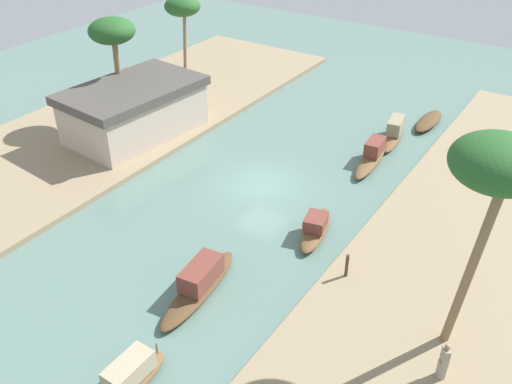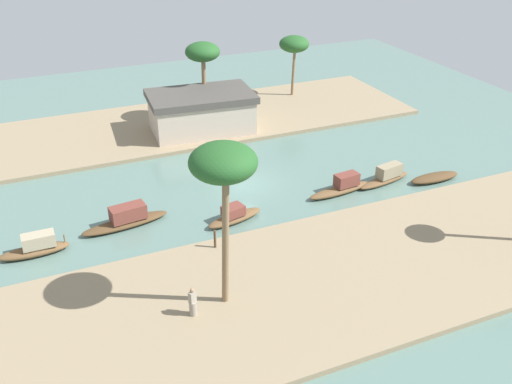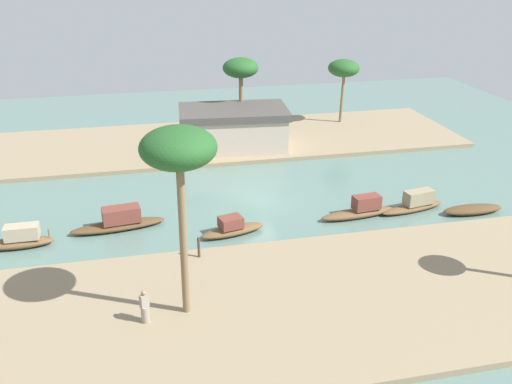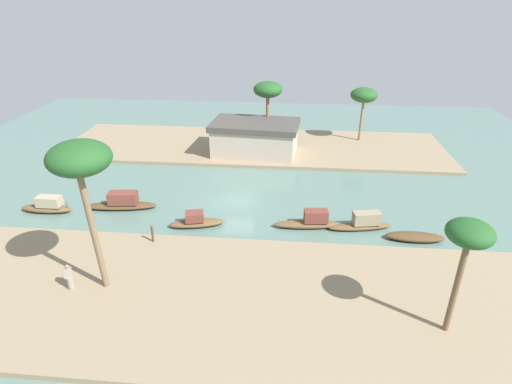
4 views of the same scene
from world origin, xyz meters
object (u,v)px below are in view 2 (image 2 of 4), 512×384
at_px(sampan_foreground, 36,247).
at_px(sampan_open_hull, 342,187).
at_px(sampan_near_left_bank, 386,176).
at_px(person_on_near_bank, 193,304).
at_px(sampan_with_red_awning, 126,219).
at_px(palm_tree_right_short, 294,45).
at_px(sampan_downstream_large, 435,178).
at_px(sampan_upstream_small, 234,216).
at_px(palm_tree_right_tall, 203,54).
at_px(palm_tree_left_near, 223,166).
at_px(mooring_post, 215,239).
at_px(riverside_building, 201,111).

bearing_deg(sampan_foreground, sampan_open_hull, -1.32).
relative_size(sampan_near_left_bank, person_on_near_bank, 2.93).
distance_m(sampan_with_red_awning, person_on_near_bank, 9.85).
relative_size(sampan_foreground, palm_tree_right_short, 0.68).
distance_m(sampan_downstream_large, sampan_near_left_bank, 3.45).
bearing_deg(sampan_upstream_small, sampan_downstream_large, -14.81).
relative_size(sampan_upstream_small, palm_tree_right_tall, 0.59).
xyz_separation_m(sampan_foreground, palm_tree_left_near, (8.13, -8.58, 7.22)).
xyz_separation_m(sampan_near_left_bank, palm_tree_right_short, (2.05, 18.52, 4.65)).
relative_size(sampan_with_red_awning, mooring_post, 4.93).
bearing_deg(sampan_with_red_awning, sampan_open_hull, -12.99).
xyz_separation_m(mooring_post, riverside_building, (4.98, 16.93, 1.06)).
bearing_deg(sampan_with_red_awning, sampan_upstream_small, -25.71).
distance_m(sampan_downstream_large, riverside_building, 19.06).
bearing_deg(sampan_foreground, person_on_near_bank, -54.04).
height_order(sampan_near_left_bank, palm_tree_right_short, palm_tree_right_short).
relative_size(sampan_upstream_small, mooring_post, 3.56).
height_order(palm_tree_left_near, palm_tree_right_short, palm_tree_left_near).
height_order(sampan_with_red_awning, sampan_near_left_bank, sampan_with_red_awning).
xyz_separation_m(sampan_upstream_small, sampan_foreground, (-11.49, 1.05, 0.09)).
distance_m(sampan_near_left_bank, person_on_near_bank, 18.69).
relative_size(sampan_near_left_bank, palm_tree_left_near, 0.53).
xyz_separation_m(mooring_post, palm_tree_left_near, (-1.15, -4.87, 6.85)).
relative_size(mooring_post, palm_tree_right_short, 0.20).
bearing_deg(sampan_downstream_large, palm_tree_left_near, -158.03).
bearing_deg(palm_tree_left_near, sampan_downstream_large, 21.42).
relative_size(sampan_near_left_bank, palm_tree_right_tall, 0.68).
xyz_separation_m(sampan_open_hull, person_on_near_bank, (-13.09, -8.31, 0.48)).
height_order(sampan_downstream_large, sampan_with_red_awning, sampan_with_red_awning).
relative_size(sampan_near_left_bank, riverside_building, 0.51).
bearing_deg(palm_tree_left_near, sampan_near_left_bank, 28.94).
relative_size(sampan_open_hull, palm_tree_right_tall, 0.73).
distance_m(sampan_near_left_bank, palm_tree_left_near, 18.50).
bearing_deg(riverside_building, sampan_foreground, -132.22).
bearing_deg(sampan_near_left_bank, sampan_downstream_large, -29.56).
bearing_deg(person_on_near_bank, sampan_near_left_bank, -4.80).
xyz_separation_m(palm_tree_right_short, riverside_building, (-10.83, -4.96, -3.22)).
relative_size(person_on_near_bank, palm_tree_right_tall, 0.23).
bearing_deg(sampan_near_left_bank, palm_tree_right_short, 73.06).
bearing_deg(palm_tree_right_tall, sampan_with_red_awning, -124.79).
bearing_deg(palm_tree_left_near, mooring_post, 76.74).
xyz_separation_m(sampan_near_left_bank, person_on_near_bank, (-16.69, -8.40, 0.45)).
relative_size(sampan_with_red_awning, palm_tree_left_near, 0.65).
height_order(sampan_near_left_bank, palm_tree_left_near, palm_tree_left_near).
height_order(sampan_open_hull, mooring_post, mooring_post).
bearing_deg(sampan_open_hull, sampan_downstream_large, -14.33).
xyz_separation_m(sampan_upstream_small, person_on_near_bank, (-5.14, -7.69, 0.54)).
bearing_deg(sampan_open_hull, person_on_near_bank, -153.46).
height_order(sampan_open_hull, sampan_near_left_bank, sampan_open_hull).
bearing_deg(palm_tree_left_near, palm_tree_right_short, 57.64).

